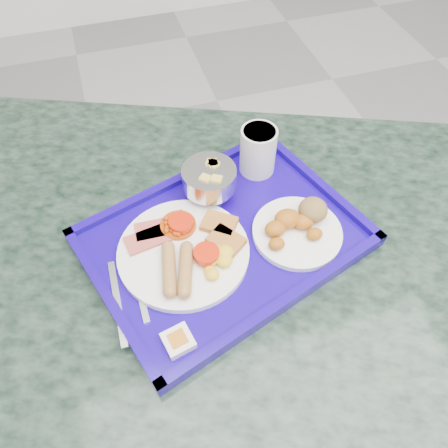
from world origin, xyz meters
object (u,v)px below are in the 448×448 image
(main_plate, at_px, (187,250))
(juice_cup, at_px, (258,149))
(tray, at_px, (224,239))
(fruit_bowl, at_px, (209,179))
(table, at_px, (203,291))
(bread_plate, at_px, (298,226))

(main_plate, distance_m, juice_cup, 0.26)
(tray, relative_size, fruit_bowl, 5.43)
(tray, bearing_deg, main_plate, -167.10)
(main_plate, bearing_deg, table, 47.76)
(table, relative_size, fruit_bowl, 13.39)
(bread_plate, bearing_deg, juice_cup, 95.45)
(fruit_bowl, distance_m, juice_cup, 0.12)
(tray, relative_size, juice_cup, 5.59)
(table, bearing_deg, tray, -17.99)
(table, xyz_separation_m, fruit_bowl, (0.05, 0.09, 0.26))
(fruit_bowl, bearing_deg, tray, -92.14)
(main_plate, relative_size, juice_cup, 2.33)
(table, distance_m, tray, 0.21)
(juice_cup, bearing_deg, main_plate, -138.94)
(fruit_bowl, relative_size, juice_cup, 1.03)
(fruit_bowl, bearing_deg, main_plate, -121.81)
(main_plate, relative_size, fruit_bowl, 2.26)
(bread_plate, bearing_deg, table, 166.80)
(juice_cup, bearing_deg, bread_plate, -84.55)
(tray, height_order, juice_cup, juice_cup)
(tray, height_order, fruit_bowl, fruit_bowl)
(bread_plate, bearing_deg, fruit_bowl, 134.01)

